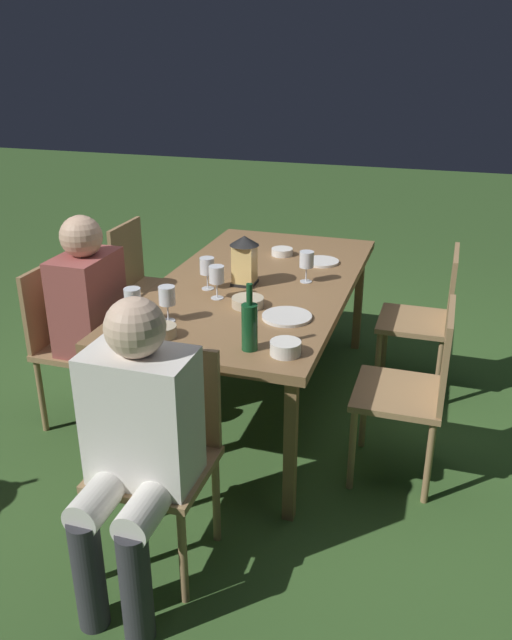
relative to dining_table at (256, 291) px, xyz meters
The scene contains 22 objects.
ground_plane 0.69m from the dining_table, ahead, with size 16.00×16.00×0.00m, color #385B28.
dining_table is the anchor object (origin of this frame).
chair_side_left_b 1.02m from the dining_table, 63.94° to the right, with size 0.42×0.40×0.87m.
person_in_rust 0.83m from the dining_table, 57.96° to the right, with size 0.38×0.47×1.15m.
chair_head_far 1.24m from the dining_table, ahead, with size 0.40×0.42×0.87m.
person_in_cream 1.42m from the dining_table, ahead, with size 0.48×0.38×1.15m.
chair_side_right_a 1.02m from the dining_table, 116.06° to the left, with size 0.42×0.40×0.87m.
chair_side_left_a 1.02m from the dining_table, 116.06° to the right, with size 0.42×0.40×0.87m.
chair_side_right_b 1.02m from the dining_table, 63.94° to the left, with size 0.42×0.40×0.87m.
lantern_centerpiece 0.21m from the dining_table, 42.56° to the right, with size 0.15×0.15×0.27m.
green_bottle_on_table 0.84m from the dining_table, 15.50° to the left, with size 0.07×0.07×0.29m.
wine_glass_a 0.32m from the dining_table, 49.88° to the right, with size 0.08×0.08×0.17m.
wine_glass_b 0.32m from the dining_table, 107.62° to the left, with size 0.08×0.08×0.17m.
wine_glass_c 0.69m from the dining_table, 19.94° to the right, with size 0.08×0.08×0.17m.
wine_glass_d 0.80m from the dining_table, 27.69° to the right, with size 0.08×0.08×0.17m.
wine_glass_e 0.35m from the dining_table, 21.74° to the right, with size 0.08×0.08×0.17m.
plate_a 0.50m from the dining_table, 148.03° to the left, with size 0.21×0.21×0.01m, color white.
plate_b 0.52m from the dining_table, 33.53° to the left, with size 0.23×0.23×0.01m, color silver.
bowl_olives 0.36m from the dining_table, 10.79° to the left, with size 0.16×0.16×0.05m.
bowl_bread 0.81m from the dining_table, 12.94° to the right, with size 0.12×0.12×0.05m.
bowl_salad 0.51m from the dining_table, behind, with size 0.13×0.13×0.04m.
bowl_dip 0.88m from the dining_table, 25.23° to the left, with size 0.13×0.13×0.06m.
Camera 1 is at (3.09, 0.97, 1.91)m, focal length 36.10 mm.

